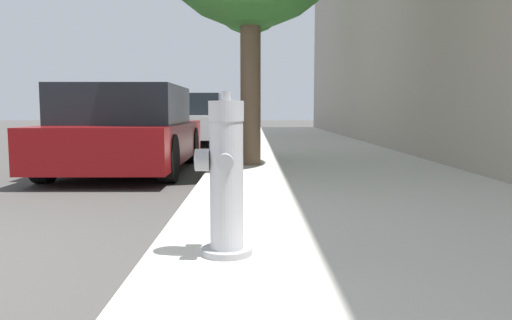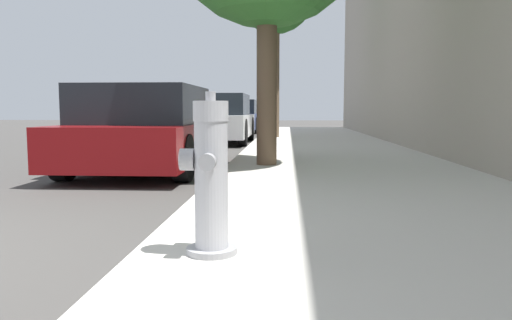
{
  "view_description": "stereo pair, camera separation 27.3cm",
  "coord_description": "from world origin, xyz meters",
  "px_view_note": "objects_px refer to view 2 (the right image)",
  "views": [
    {
      "loc": [
        2.53,
        -2.51,
        0.93
      ],
      "look_at": [
        2.55,
        1.37,
        0.54
      ],
      "focal_mm": 35.0,
      "sensor_mm": 36.0,
      "label": 1
    },
    {
      "loc": [
        2.8,
        -2.5,
        0.93
      ],
      "look_at": [
        2.55,
        1.37,
        0.54
      ],
      "focal_mm": 35.0,
      "sensor_mm": 36.0,
      "label": 2
    }
  ],
  "objects_px": {
    "fire_hydrant": "(210,180)",
    "parked_car_far": "(237,117)",
    "parked_car_mid": "(218,119)",
    "parked_car_near": "(147,130)"
  },
  "relations": [
    {
      "from": "parked_car_mid",
      "to": "parked_car_far",
      "type": "height_order",
      "value": "parked_car_mid"
    },
    {
      "from": "parked_car_mid",
      "to": "parked_car_far",
      "type": "distance_m",
      "value": 6.54
    },
    {
      "from": "fire_hydrant",
      "to": "parked_car_mid",
      "type": "distance_m",
      "value": 11.15
    },
    {
      "from": "parked_car_near",
      "to": "parked_car_far",
      "type": "distance_m",
      "value": 12.83
    },
    {
      "from": "parked_car_near",
      "to": "parked_car_far",
      "type": "bearing_deg",
      "value": 89.7
    },
    {
      "from": "fire_hydrant",
      "to": "parked_car_mid",
      "type": "relative_size",
      "value": 0.23
    },
    {
      "from": "fire_hydrant",
      "to": "parked_car_far",
      "type": "height_order",
      "value": "parked_car_far"
    },
    {
      "from": "parked_car_near",
      "to": "fire_hydrant",
      "type": "bearing_deg",
      "value": -70.2
    },
    {
      "from": "fire_hydrant",
      "to": "parked_car_far",
      "type": "bearing_deg",
      "value": 95.35
    },
    {
      "from": "fire_hydrant",
      "to": "parked_car_far",
      "type": "relative_size",
      "value": 0.19
    }
  ]
}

